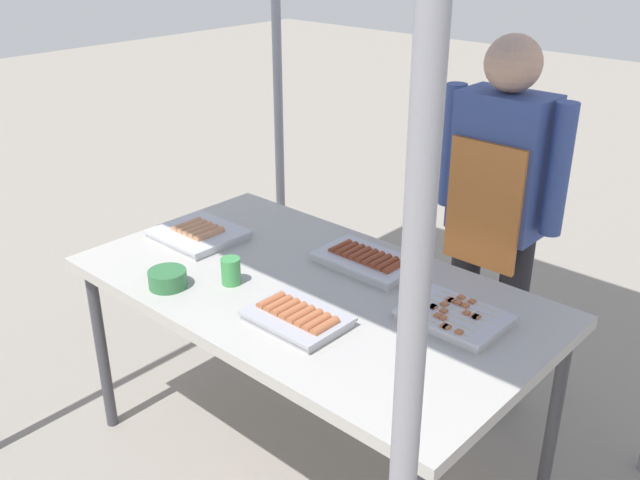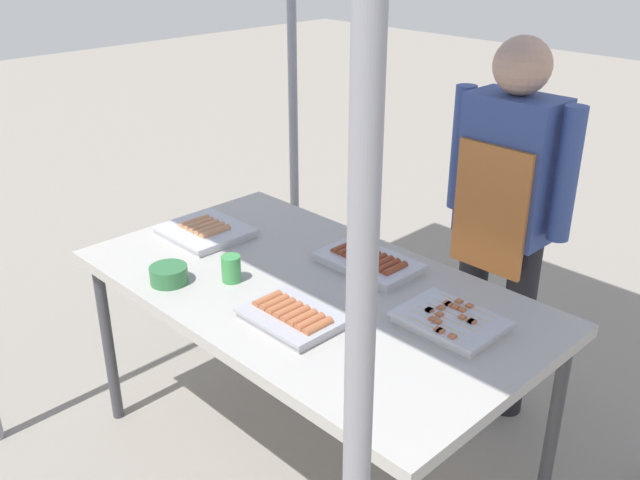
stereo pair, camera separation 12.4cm
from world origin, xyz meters
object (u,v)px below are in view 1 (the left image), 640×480
(tray_pork_links, at_px, (297,317))
(drink_cup_near_edge, at_px, (231,271))
(tray_spring_rolls, at_px, (366,260))
(tray_grilled_sausages, at_px, (198,234))
(tray_meat_skewers, at_px, (454,317))
(stall_table, at_px, (310,299))
(condiment_bowl, at_px, (168,279))
(vendor_woman, at_px, (497,201))

(tray_pork_links, distance_m, drink_cup_near_edge, 0.35)
(tray_spring_rolls, bearing_deg, tray_pork_links, -78.49)
(tray_grilled_sausages, distance_m, tray_meat_skewers, 1.07)
(tray_grilled_sausages, relative_size, drink_cup_near_edge, 3.40)
(stall_table, bearing_deg, tray_meat_skewers, 14.26)
(drink_cup_near_edge, bearing_deg, condiment_bowl, -131.32)
(tray_spring_rolls, height_order, vendor_woman, vendor_woman)
(stall_table, xyz_separation_m, tray_meat_skewers, (0.49, 0.12, 0.07))
(vendor_woman, bearing_deg, condiment_bowl, 62.38)
(condiment_bowl, height_order, drink_cup_near_edge, drink_cup_near_edge)
(tray_pork_links, relative_size, drink_cup_near_edge, 3.20)
(tray_spring_rolls, bearing_deg, vendor_woman, 70.63)
(tray_grilled_sausages, height_order, vendor_woman, vendor_woman)
(tray_meat_skewers, bearing_deg, vendor_woman, 110.06)
(tray_pork_links, relative_size, vendor_woman, 0.20)
(stall_table, relative_size, tray_meat_skewers, 5.26)
(stall_table, bearing_deg, vendor_woman, 73.08)
(stall_table, xyz_separation_m, tray_pork_links, (0.14, -0.21, 0.07))
(condiment_bowl, bearing_deg, tray_meat_skewers, 28.42)
(tray_pork_links, bearing_deg, condiment_bowl, -165.98)
(stall_table, distance_m, vendor_woman, 0.85)
(tray_grilled_sausages, xyz_separation_m, tray_pork_links, (0.71, -0.19, 0.00))
(tray_pork_links, distance_m, tray_spring_rolls, 0.46)
(tray_meat_skewers, distance_m, tray_pork_links, 0.48)
(tray_meat_skewers, bearing_deg, tray_spring_rolls, 164.86)
(tray_pork_links, distance_m, condiment_bowl, 0.50)
(drink_cup_near_edge, bearing_deg, tray_spring_rolls, 58.32)
(tray_pork_links, bearing_deg, stall_table, 124.03)
(stall_table, distance_m, tray_meat_skewers, 0.51)
(tray_grilled_sausages, relative_size, tray_meat_skewers, 1.03)
(tray_spring_rolls, xyz_separation_m, vendor_woman, (0.19, 0.55, 0.12))
(stall_table, height_order, vendor_woman, vendor_woman)
(condiment_bowl, distance_m, drink_cup_near_edge, 0.21)
(tray_meat_skewers, bearing_deg, tray_pork_links, -136.58)
(tray_meat_skewers, height_order, condiment_bowl, condiment_bowl)
(tray_grilled_sausages, distance_m, vendor_woman, 1.15)
(tray_spring_rolls, relative_size, drink_cup_near_edge, 3.85)
(stall_table, height_order, drink_cup_near_edge, drink_cup_near_edge)
(tray_grilled_sausages, height_order, tray_pork_links, tray_grilled_sausages)
(tray_meat_skewers, bearing_deg, tray_grilled_sausages, -172.80)
(tray_meat_skewers, distance_m, vendor_woman, 0.72)
(drink_cup_near_edge, bearing_deg, tray_grilled_sausages, 156.98)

